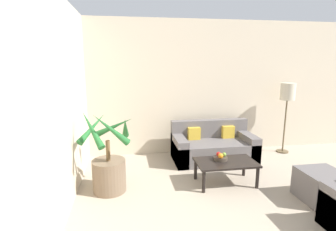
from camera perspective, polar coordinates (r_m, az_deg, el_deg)
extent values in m
cube|color=beige|center=(5.84, 16.98, 5.97)|extent=(8.24, 0.06, 2.70)
cube|color=beige|center=(2.16, -30.09, -4.20)|extent=(0.06, 8.09, 2.70)
cylinder|color=brown|center=(4.04, -12.67, -12.65)|extent=(0.48, 0.48, 0.48)
cylinder|color=brown|center=(3.89, -12.92, -7.44)|extent=(0.06, 0.06, 0.30)
cone|color=#23662D|center=(3.79, -9.28, -2.61)|extent=(0.10, 0.57, 0.44)
cone|color=#23662D|center=(4.07, -11.66, -2.38)|extent=(0.61, 0.28, 0.36)
cone|color=#23662D|center=(3.98, -16.14, -2.59)|extent=(0.43, 0.54, 0.40)
cone|color=#23662D|center=(3.68, -16.23, -2.90)|extent=(0.39, 0.49, 0.49)
cone|color=#23662D|center=(3.58, -12.28, -2.97)|extent=(0.53, 0.26, 0.51)
cube|color=#605B5B|center=(5.17, 9.93, -7.56)|extent=(1.56, 0.78, 0.38)
cube|color=#605B5B|center=(5.35, 8.97, -2.78)|extent=(1.56, 0.16, 0.35)
cube|color=#605B5B|center=(4.98, 2.50, -7.44)|extent=(0.20, 0.78, 0.50)
cube|color=#605B5B|center=(5.41, 16.79, -6.37)|extent=(0.20, 0.78, 0.50)
cube|color=gold|center=(5.16, 5.66, -3.90)|extent=(0.24, 0.12, 0.24)
cube|color=gold|center=(5.38, 12.91, -3.49)|extent=(0.24, 0.12, 0.24)
cylinder|color=brown|center=(6.11, 23.62, -7.15)|extent=(0.24, 0.24, 0.03)
cylinder|color=brown|center=(5.96, 24.06, -2.06)|extent=(0.03, 0.03, 1.09)
cylinder|color=beige|center=(5.84, 24.64, 4.77)|extent=(0.29, 0.29, 0.34)
cylinder|color=black|center=(3.96, 7.79, -14.11)|extent=(0.05, 0.05, 0.33)
cylinder|color=black|center=(4.26, 18.88, -12.70)|extent=(0.05, 0.05, 0.33)
cylinder|color=black|center=(4.35, 6.01, -11.57)|extent=(0.05, 0.05, 0.33)
cylinder|color=black|center=(4.63, 16.22, -10.52)|extent=(0.05, 0.05, 0.33)
cube|color=black|center=(4.21, 12.48, -9.94)|extent=(0.93, 0.54, 0.03)
cylinder|color=#42382D|center=(4.24, 11.35, -9.13)|extent=(0.22, 0.22, 0.05)
sphere|color=red|center=(4.24, 10.95, -8.23)|extent=(0.07, 0.07, 0.07)
sphere|color=olive|center=(4.25, 12.14, -8.29)|extent=(0.07, 0.07, 0.07)
sphere|color=orange|center=(4.16, 11.41, -8.60)|extent=(0.08, 0.08, 0.08)
cube|color=#605B5B|center=(4.27, 30.36, -13.06)|extent=(0.55, 0.53, 0.42)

